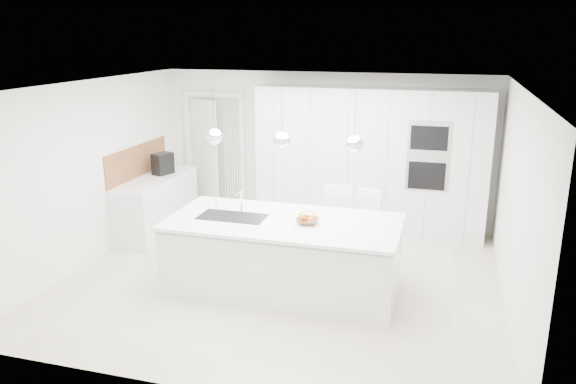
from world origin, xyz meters
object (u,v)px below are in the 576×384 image
(island_base, at_px, (282,257))
(bar_stool_left, at_px, (335,229))
(fruit_bowl, at_px, (307,221))
(bar_stool_right, at_px, (367,232))
(espresso_machine, at_px, (163,164))

(island_base, distance_m, bar_stool_left, 0.97)
(fruit_bowl, distance_m, bar_stool_right, 1.11)
(island_base, bearing_deg, bar_stool_left, 58.72)
(fruit_bowl, bearing_deg, bar_stool_right, 54.59)
(island_base, relative_size, fruit_bowl, 10.29)
(bar_stool_right, bearing_deg, fruit_bowl, -110.26)
(bar_stool_right, bearing_deg, bar_stool_left, -159.38)
(espresso_machine, bearing_deg, island_base, -15.71)
(island_base, xyz_separation_m, fruit_bowl, (0.31, 0.01, 0.50))
(fruit_bowl, height_order, bar_stool_right, bar_stool_right)
(bar_stool_left, bearing_deg, fruit_bowl, -108.08)
(island_base, height_order, espresso_machine, espresso_machine)
(espresso_machine, relative_size, bar_stool_right, 0.31)
(island_base, relative_size, espresso_machine, 8.16)
(fruit_bowl, distance_m, bar_stool_left, 0.91)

